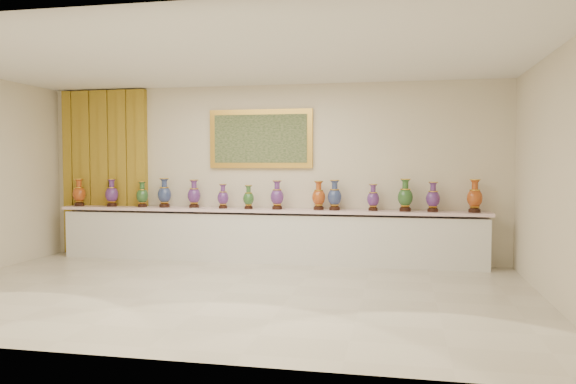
# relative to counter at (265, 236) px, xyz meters

# --- Properties ---
(ground) EXTENTS (8.00, 8.00, 0.00)m
(ground) POSITION_rel_counter_xyz_m (0.00, -2.27, -0.44)
(ground) COLOR beige
(ground) RESTS_ON ground
(room) EXTENTS (8.00, 8.00, 8.00)m
(room) POSITION_rel_counter_xyz_m (-2.56, 0.17, 1.16)
(room) COLOR beige
(room) RESTS_ON ground
(counter) EXTENTS (7.28, 0.48, 0.90)m
(counter) POSITION_rel_counter_xyz_m (0.00, 0.00, 0.00)
(counter) COLOR white
(counter) RESTS_ON ground
(vase_0) EXTENTS (0.23, 0.23, 0.49)m
(vase_0) POSITION_rel_counter_xyz_m (-3.43, -0.04, 0.68)
(vase_0) COLOR black
(vase_0) RESTS_ON counter
(vase_1) EXTENTS (0.30, 0.30, 0.49)m
(vase_1) POSITION_rel_counter_xyz_m (-2.80, -0.02, 0.68)
(vase_1) COLOR black
(vase_1) RESTS_ON counter
(vase_2) EXTENTS (0.25, 0.25, 0.45)m
(vase_2) POSITION_rel_counter_xyz_m (-2.22, -0.02, 0.67)
(vase_2) COLOR black
(vase_2) RESTS_ON counter
(vase_3) EXTENTS (0.25, 0.25, 0.51)m
(vase_3) POSITION_rel_counter_xyz_m (-1.80, -0.02, 0.69)
(vase_3) COLOR black
(vase_3) RESTS_ON counter
(vase_4) EXTENTS (0.26, 0.26, 0.48)m
(vase_4) POSITION_rel_counter_xyz_m (-1.26, 0.00, 0.68)
(vase_4) COLOR black
(vase_4) RESTS_ON counter
(vase_5) EXTENTS (0.25, 0.25, 0.41)m
(vase_5) POSITION_rel_counter_xyz_m (-0.73, -0.03, 0.65)
(vase_5) COLOR black
(vase_5) RESTS_ON counter
(vase_6) EXTENTS (0.22, 0.22, 0.40)m
(vase_6) POSITION_rel_counter_xyz_m (-0.28, -0.06, 0.64)
(vase_6) COLOR black
(vase_6) RESTS_ON counter
(vase_7) EXTENTS (0.29, 0.29, 0.48)m
(vase_7) POSITION_rel_counter_xyz_m (0.21, -0.03, 0.68)
(vase_7) COLOR black
(vase_7) RESTS_ON counter
(vase_8) EXTENTS (0.26, 0.26, 0.48)m
(vase_8) POSITION_rel_counter_xyz_m (0.91, -0.00, 0.68)
(vase_8) COLOR black
(vase_8) RESTS_ON counter
(vase_9) EXTENTS (0.29, 0.29, 0.49)m
(vase_9) POSITION_rel_counter_xyz_m (1.17, -0.01, 0.69)
(vase_9) COLOR black
(vase_9) RESTS_ON counter
(vase_10) EXTENTS (0.26, 0.26, 0.43)m
(vase_10) POSITION_rel_counter_xyz_m (1.80, 0.02, 0.66)
(vase_10) COLOR black
(vase_10) RESTS_ON counter
(vase_11) EXTENTS (0.32, 0.32, 0.52)m
(vase_11) POSITION_rel_counter_xyz_m (2.31, -0.01, 0.70)
(vase_11) COLOR black
(vase_11) RESTS_ON counter
(vase_12) EXTENTS (0.27, 0.27, 0.47)m
(vase_12) POSITION_rel_counter_xyz_m (2.74, -0.01, 0.68)
(vase_12) COLOR black
(vase_12) RESTS_ON counter
(vase_13) EXTENTS (0.29, 0.29, 0.52)m
(vase_13) POSITION_rel_counter_xyz_m (3.37, -0.01, 0.70)
(vase_13) COLOR black
(vase_13) RESTS_ON counter
(label_card) EXTENTS (0.10, 0.06, 0.00)m
(label_card) POSITION_rel_counter_xyz_m (-1.21, -0.14, 0.47)
(label_card) COLOR white
(label_card) RESTS_ON counter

